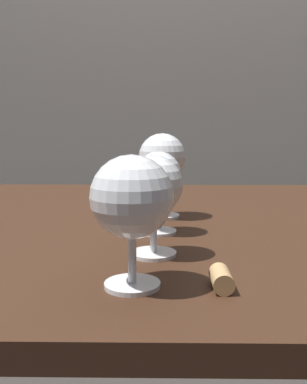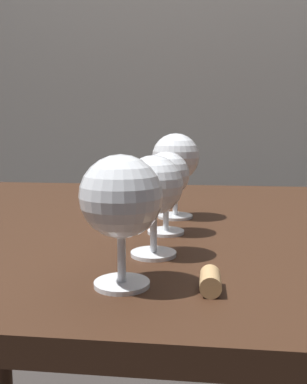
{
  "view_description": "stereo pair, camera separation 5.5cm",
  "coord_description": "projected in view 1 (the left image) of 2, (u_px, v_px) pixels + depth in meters",
  "views": [
    {
      "loc": [
        -0.05,
        -0.78,
        0.93
      ],
      "look_at": [
        -0.06,
        -0.23,
        0.84
      ],
      "focal_mm": 40.46,
      "sensor_mm": 36.0,
      "label": 1
    },
    {
      "loc": [
        0.01,
        -0.77,
        0.93
      ],
      "look_at": [
        -0.06,
        -0.23,
        0.84
      ],
      "focal_mm": 40.46,
      "sensor_mm": 36.0,
      "label": 2
    }
  ],
  "objects": [
    {
      "name": "cork",
      "position": [
        221.0,
        279.0,
        0.45
      ],
      "size": [
        0.02,
        0.04,
        0.02
      ],
      "primitive_type": "cylinder",
      "rotation": [
        1.57,
        0.0,
        0.0
      ],
      "color": "tan",
      "rests_on": "dining_table"
    },
    {
      "name": "back_wall",
      "position": [
        172.0,
        36.0,
        1.8
      ],
      "size": [
        5.0,
        0.08,
        2.6
      ],
      "primitive_type": "cube",
      "color": "gray",
      "rests_on": "ground_plane"
    },
    {
      "name": "wine_glass_white",
      "position": [
        132.0,
        198.0,
        0.44
      ],
      "size": [
        0.09,
        0.09,
        0.14
      ],
      "color": "white",
      "rests_on": "dining_table"
    },
    {
      "name": "wine_glass_pinot",
      "position": [
        162.0,
        159.0,
        0.79
      ],
      "size": [
        0.09,
        0.09,
        0.16
      ],
      "color": "white",
      "rests_on": "dining_table"
    },
    {
      "name": "wine_glass_cabernet",
      "position": [
        158.0,
        177.0,
        0.67
      ],
      "size": [
        0.07,
        0.07,
        0.13
      ],
      "color": "white",
      "rests_on": "dining_table"
    },
    {
      "name": "wine_glass_amber",
      "position": [
        154.0,
        188.0,
        0.55
      ],
      "size": [
        0.08,
        0.08,
        0.13
      ],
      "color": "white",
      "rests_on": "dining_table"
    },
    {
      "name": "dining_table",
      "position": [
        186.0,
        266.0,
        0.81
      ],
      "size": [
        1.33,
        0.93,
        0.76
      ],
      "color": "#382114",
      "rests_on": "ground_plane"
    }
  ]
}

